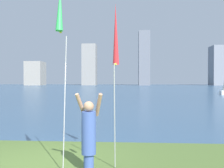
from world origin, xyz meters
The scene contains 8 objects.
ground centered at (0.00, 50.95, -0.06)m, with size 120.00×138.00×0.12m.
person centered at (1.35, -0.43, 0.89)m, with size 0.66×0.49×1.80m.
kite_flag_left centered at (0.77, -0.70, 3.50)m, with size 0.16×0.73×4.13m.
kite_flag_right centered at (1.94, 0.17, 3.15)m, with size 0.16×0.92×3.96m.
skyline_tower_0 centered at (-36.41, 98.67, 4.83)m, with size 6.80×7.63×9.66m.
skyline_tower_1 centered at (-14.22, 100.94, 8.43)m, with size 5.72×5.97×16.86m.
skyline_tower_2 centered at (8.13, 98.22, 10.71)m, with size 4.38×6.28×21.42m.
skyline_tower_3 centered at (38.03, 99.96, 7.82)m, with size 6.64×7.65×15.64m.
Camera 1 is at (2.27, -6.30, 2.10)m, focal length 41.80 mm.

